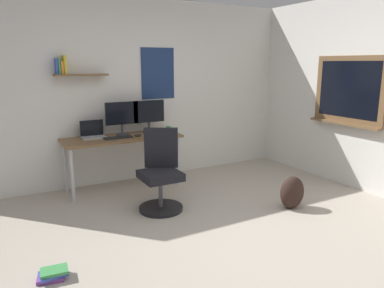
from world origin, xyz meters
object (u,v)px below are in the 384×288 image
Objects in this scene: computer_mouse at (138,135)px; laptop at (93,134)px; monitor_secondary at (149,114)px; monitor_primary at (122,116)px; desk at (122,142)px; keyboard at (118,138)px; backpack at (292,192)px; book_stack_on_floor at (53,274)px; office_chair at (161,175)px; coffee_mug at (169,129)px.

laptop is at bearing 158.81° from computer_mouse.
monitor_primary is at bearing 180.00° from monitor_secondary.
monitor_primary is (0.04, 0.09, 0.34)m from desk.
backpack is at bearing -45.22° from keyboard.
laptop is 1.20× the size of book_stack_on_floor.
backpack is (1.48, -1.78, -0.80)m from monitor_primary.
keyboard is (-0.08, -0.07, 0.08)m from desk.
office_chair reaches higher than backpack.
coffee_mug is (0.69, -0.02, 0.12)m from desk.
computer_mouse is at bearing -174.18° from coffee_mug.
book_stack_on_floor is (-1.26, -1.95, -0.95)m from monitor_primary.
desk is 0.23m from computer_mouse.
desk is 15.21× the size of computer_mouse.
office_chair is 1.11m from coffee_mug.
desk is 0.70m from coffee_mug.
computer_mouse is (0.20, -0.07, 0.09)m from desk.
monitor_primary is 2.51m from book_stack_on_floor.
office_chair is 1.58m from backpack.
office_chair is at bearing -120.93° from coffee_mug.
desk is 1.67× the size of office_chair.
monitor_primary is 2.44m from backpack.
book_stack_on_floor is at bearing -122.93° from monitor_primary.
laptop is at bearing 176.51° from monitor_secondary.
keyboard is 2.23m from book_stack_on_floor.
office_chair is 3.06× the size of laptop.
laptop reaches higher than coffee_mug.
coffee_mug is (0.54, 0.90, 0.36)m from office_chair.
laptop reaches higher than computer_mouse.
backpack is at bearing -29.14° from office_chair.
laptop reaches higher than book_stack_on_floor.
book_stack_on_floor is at bearing -122.70° from keyboard.
monitor_secondary is at bearing -3.49° from laptop.
office_chair is 1.70m from book_stack_on_floor.
monitor_secondary is 0.60m from keyboard.
monitor_primary reaches higher than book_stack_on_floor.
desk is at bearing 132.05° from backpack.
monitor_secondary is 1.80× the size of book_stack_on_floor.
coffee_mug is 0.36× the size of book_stack_on_floor.
office_chair is 2.42× the size of backpack.
office_chair is 9.13× the size of computer_mouse.
laptop is 0.67× the size of monitor_primary.
coffee_mug is at bearing -9.00° from laptop.
book_stack_on_floor is (-1.14, -1.78, -0.69)m from keyboard.
computer_mouse is 2.39m from book_stack_on_floor.
laptop is (-0.36, 0.14, 0.13)m from desk.
backpack is (1.32, -1.61, -0.54)m from computer_mouse.
monitor_secondary is 4.46× the size of computer_mouse.
keyboard is 1.43× the size of book_stack_on_floor.
keyboard is 0.77m from coffee_mug.
desk reaches higher than backpack.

